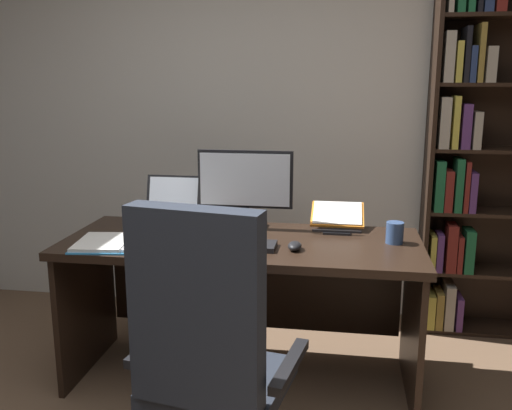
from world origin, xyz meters
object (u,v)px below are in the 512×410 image
object	(u,v)px
monitor	(245,189)
reading_stand_with_book	(337,217)
keyboard	(232,245)
computer_mouse	(295,246)
notepad	(190,236)
open_binder	(129,243)
pen	(193,234)
coffee_mug	(395,233)
office_chair	(210,373)
laptop	(168,214)
desk	(245,273)
bookshelf	(478,150)

from	to	relation	value
monitor	reading_stand_with_book	world-z (taller)	monitor
keyboard	reading_stand_with_book	size ratio (longest dim) A/B	1.50
monitor	computer_mouse	world-z (taller)	monitor
notepad	open_binder	bearing A→B (deg)	-141.51
computer_mouse	pen	distance (m)	0.55
pen	coffee_mug	world-z (taller)	coffee_mug
office_chair	monitor	xyz separation A→B (m)	(-0.05, 1.04, 0.49)
laptop	reading_stand_with_book	bearing A→B (deg)	3.42
desk	pen	distance (m)	0.34
computer_mouse	reading_stand_with_book	world-z (taller)	reading_stand_with_book
computer_mouse	open_binder	world-z (taller)	computer_mouse
desk	keyboard	xyz separation A→B (m)	(-0.02, -0.21, 0.22)
open_binder	bookshelf	bearing A→B (deg)	22.14
keyboard	pen	xyz separation A→B (m)	(-0.23, 0.14, 0.00)
bookshelf	reading_stand_with_book	bearing A→B (deg)	-147.31
monitor	pen	distance (m)	0.37
reading_stand_with_book	coffee_mug	bearing A→B (deg)	-40.74
notepad	coffee_mug	distance (m)	1.02
computer_mouse	reading_stand_with_book	size ratio (longest dim) A/B	0.37
office_chair	computer_mouse	bearing A→B (deg)	79.48
keyboard	open_binder	xyz separation A→B (m)	(-0.49, -0.05, -0.00)
desk	laptop	size ratio (longest dim) A/B	5.54
laptop	notepad	distance (m)	0.30
office_chair	pen	bearing A→B (deg)	118.75
reading_stand_with_book	pen	world-z (taller)	reading_stand_with_book
keyboard	coffee_mug	bearing A→B (deg)	13.75
desk	office_chair	bearing A→B (deg)	-88.42
keyboard	computer_mouse	size ratio (longest dim) A/B	4.04
monitor	computer_mouse	distance (m)	0.51
notepad	pen	xyz separation A→B (m)	(0.02, 0.00, 0.01)
monitor	pen	world-z (taller)	monitor
laptop	open_binder	bearing A→B (deg)	-98.09
monitor	open_binder	distance (m)	0.68
laptop	notepad	world-z (taller)	laptop
keyboard	open_binder	distance (m)	0.50
desk	notepad	bearing A→B (deg)	-166.37
notepad	keyboard	bearing A→B (deg)	-30.33
bookshelf	computer_mouse	size ratio (longest dim) A/B	21.83
desk	notepad	xyz separation A→B (m)	(-0.27, -0.07, 0.21)
pen	bookshelf	bearing A→B (deg)	27.77
laptop	desk	bearing A→B (deg)	-19.68
keyboard	notepad	xyz separation A→B (m)	(-0.25, 0.14, -0.01)
notepad	pen	bearing A→B (deg)	0.00
laptop	keyboard	world-z (taller)	laptop
keyboard	notepad	distance (m)	0.29
open_binder	laptop	bearing A→B (deg)	74.91
computer_mouse	coffee_mug	size ratio (longest dim) A/B	0.99
laptop	reading_stand_with_book	distance (m)	0.92
bookshelf	notepad	distance (m)	1.78
pen	coffee_mug	bearing A→B (deg)	2.49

